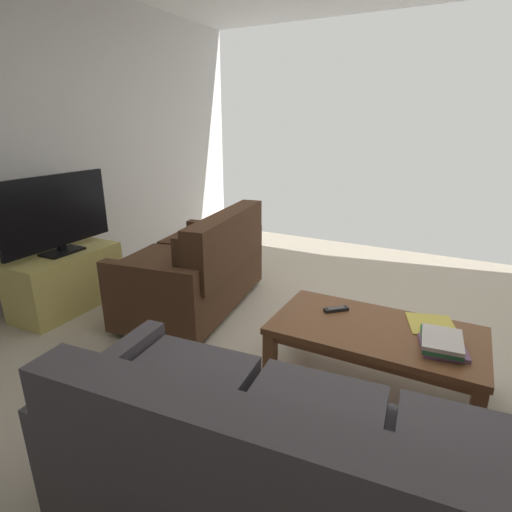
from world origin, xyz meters
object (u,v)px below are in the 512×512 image
Objects in this scene: book_stack at (442,343)px; tv_remote at (336,309)px; loveseat_near at (199,268)px; sofa_main at (297,473)px; loose_magazine at (431,325)px; coffee_table at (375,337)px; flat_tv at (56,213)px; tv_stand at (67,281)px.

book_stack reaches higher than tv_remote.
loveseat_near is at bearing -14.23° from book_stack.
sofa_main reaches higher than tv_remote.
sofa_main is at bearing 59.02° from loose_magazine.
book_stack is at bearing -110.60° from sofa_main.
coffee_table is 1.18× the size of flat_tv.
sofa_main is at bearing 158.40° from flat_tv.
tv_remote is 0.53× the size of loose_magazine.
sofa_main is 1.34m from loose_magazine.
loveseat_near is at bearing -13.55° from tv_remote.
sofa_main is 2.16m from loveseat_near.
tv_stand is 6.30× the size of tv_remote.
coffee_table is 4.32× the size of loose_magazine.
sofa_main is 13.56× the size of tv_remote.
flat_tv is (2.58, 0.11, 0.50)m from coffee_table.
flat_tv is 3.12× the size of book_stack.
tv_remote is (0.27, -0.11, 0.07)m from coffee_table.
sofa_main reaches higher than coffee_table.
tv_stand is (1.02, 0.52, -0.12)m from loveseat_near.
loose_magazine is (-1.84, 0.23, 0.03)m from loveseat_near.
sofa_main is at bearing 69.40° from book_stack.
sofa_main reaches higher than tv_stand.
coffee_table is 0.37m from book_stack.
book_stack is 1.17× the size of loose_magazine.
tv_stand is at bearing -21.57° from sofa_main.
coffee_table is 0.30m from tv_remote.
coffee_table is (-1.56, 0.42, -0.03)m from loveseat_near.
flat_tv reaches higher than sofa_main.
tv_stand reaches higher than tv_remote.
loveseat_near reaches higher than tv_remote.
tv_stand is at bearing 27.26° from loveseat_near.
tv_remote is 0.56m from loose_magazine.
loveseat_near is 1.61m from coffee_table.
coffee_table is at bearing 158.52° from tv_remote.
book_stack is (-0.36, 0.07, 0.10)m from coffee_table.
tv_remote reaches higher than loose_magazine.
loveseat_near is 1.15m from tv_stand.
loveseat_near is at bearing -14.99° from coffee_table.
loveseat_near is 1.86m from loose_magazine.
loose_magazine is at bearing 172.85° from loveseat_near.
flat_tv reaches higher than tv_remote.
coffee_table is 8.11× the size of tv_remote.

